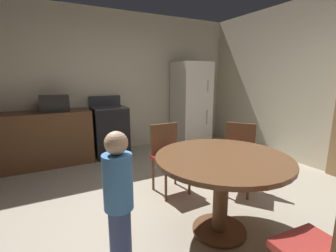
{
  "coord_description": "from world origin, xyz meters",
  "views": [
    {
      "loc": [
        -1.24,
        -1.92,
        1.47
      ],
      "look_at": [
        0.24,
        0.91,
        0.8
      ],
      "focal_mm": 25.44,
      "sensor_mm": 36.0,
      "label": 1
    }
  ],
  "objects_px": {
    "chair_northeast": "(238,152)",
    "microwave": "(54,103)",
    "refrigerator": "(191,104)",
    "oven_range": "(110,131)",
    "dining_table": "(222,172)",
    "person_child": "(119,198)",
    "chair_north": "(168,153)"
  },
  "relations": [
    {
      "from": "dining_table",
      "to": "refrigerator",
      "type": "bearing_deg",
      "value": 62.3
    },
    {
      "from": "refrigerator",
      "to": "person_child",
      "type": "xyz_separation_m",
      "value": [
        -2.38,
        -2.69,
        -0.3
      ]
    },
    {
      "from": "chair_northeast",
      "to": "oven_range",
      "type": "bearing_deg",
      "value": -100.06
    },
    {
      "from": "microwave",
      "to": "person_child",
      "type": "relative_size",
      "value": 0.4
    },
    {
      "from": "oven_range",
      "to": "chair_north",
      "type": "height_order",
      "value": "oven_range"
    },
    {
      "from": "chair_north",
      "to": "chair_northeast",
      "type": "bearing_deg",
      "value": 62.77
    },
    {
      "from": "oven_range",
      "to": "refrigerator",
      "type": "distance_m",
      "value": 1.81
    },
    {
      "from": "microwave",
      "to": "chair_northeast",
      "type": "height_order",
      "value": "microwave"
    },
    {
      "from": "dining_table",
      "to": "chair_northeast",
      "type": "distance_m",
      "value": 0.99
    },
    {
      "from": "oven_range",
      "to": "refrigerator",
      "type": "bearing_deg",
      "value": -1.74
    },
    {
      "from": "chair_north",
      "to": "person_child",
      "type": "relative_size",
      "value": 0.8
    },
    {
      "from": "oven_range",
      "to": "chair_north",
      "type": "distance_m",
      "value": 1.81
    },
    {
      "from": "chair_northeast",
      "to": "person_child",
      "type": "distance_m",
      "value": 1.84
    },
    {
      "from": "refrigerator",
      "to": "microwave",
      "type": "xyz_separation_m",
      "value": [
        -2.66,
        0.05,
        0.15
      ]
    },
    {
      "from": "oven_range",
      "to": "dining_table",
      "type": "relative_size",
      "value": 0.9
    },
    {
      "from": "oven_range",
      "to": "refrigerator",
      "type": "height_order",
      "value": "refrigerator"
    },
    {
      "from": "refrigerator",
      "to": "dining_table",
      "type": "distance_m",
      "value": 3.08
    },
    {
      "from": "dining_table",
      "to": "person_child",
      "type": "xyz_separation_m",
      "value": [
        -0.96,
        0.02,
        -0.03
      ]
    },
    {
      "from": "oven_range",
      "to": "chair_north",
      "type": "bearing_deg",
      "value": -80.22
    },
    {
      "from": "refrigerator",
      "to": "person_child",
      "type": "relative_size",
      "value": 1.61
    },
    {
      "from": "microwave",
      "to": "dining_table",
      "type": "height_order",
      "value": "microwave"
    },
    {
      "from": "person_child",
      "to": "microwave",
      "type": "bearing_deg",
      "value": 96.99
    },
    {
      "from": "chair_north",
      "to": "person_child",
      "type": "distance_m",
      "value": 1.34
    },
    {
      "from": "oven_range",
      "to": "dining_table",
      "type": "distance_m",
      "value": 2.79
    },
    {
      "from": "chair_northeast",
      "to": "microwave",
      "type": "bearing_deg",
      "value": -84.47
    },
    {
      "from": "dining_table",
      "to": "person_child",
      "type": "distance_m",
      "value": 0.96
    },
    {
      "from": "microwave",
      "to": "person_child",
      "type": "bearing_deg",
      "value": -84.3
    },
    {
      "from": "microwave",
      "to": "refrigerator",
      "type": "bearing_deg",
      "value": -1.08
    },
    {
      "from": "refrigerator",
      "to": "chair_north",
      "type": "height_order",
      "value": "refrigerator"
    },
    {
      "from": "microwave",
      "to": "person_child",
      "type": "height_order",
      "value": "microwave"
    },
    {
      "from": "dining_table",
      "to": "chair_northeast",
      "type": "bearing_deg",
      "value": 37.52
    },
    {
      "from": "oven_range",
      "to": "person_child",
      "type": "relative_size",
      "value": 1.01
    }
  ]
}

